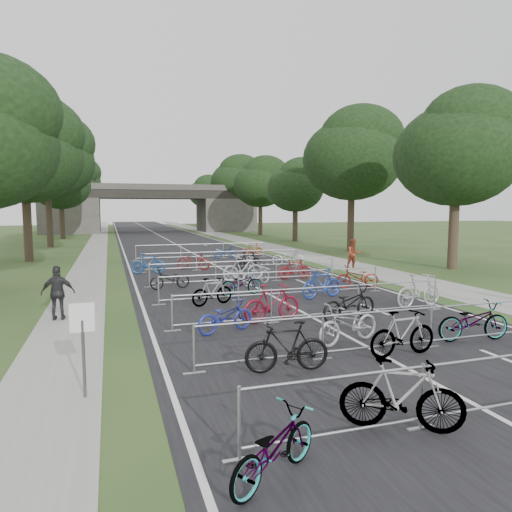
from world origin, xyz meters
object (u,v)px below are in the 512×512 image
at_px(park_sign, 83,332).
at_px(bike_0, 274,448).
at_px(pedestrian_c, 58,293).
at_px(overpass_bridge, 152,208).
at_px(pedestrian_b, 354,254).
at_px(bike_1, 402,396).

bearing_deg(park_sign, bike_0, -55.27).
xyz_separation_m(bike_0, pedestrian_c, (-3.59, 10.31, 0.42)).
relative_size(park_sign, pedestrian_c, 1.04).
height_order(overpass_bridge, pedestrian_b, overpass_bridge).
height_order(overpass_bridge, bike_0, overpass_bridge).
relative_size(park_sign, bike_0, 1.05).
distance_m(bike_0, pedestrian_b, 21.72).
bearing_deg(pedestrian_b, bike_1, -115.10).
height_order(bike_1, pedestrian_b, pedestrian_b).
bearing_deg(pedestrian_b, bike_0, -119.95).
xyz_separation_m(overpass_bridge, park_sign, (-6.80, -62.00, -2.27)).
xyz_separation_m(park_sign, bike_0, (2.50, -3.61, -0.81)).
distance_m(park_sign, pedestrian_c, 6.81).
height_order(park_sign, pedestrian_c, park_sign).
bearing_deg(park_sign, pedestrian_b, 46.01).
distance_m(park_sign, bike_1, 5.78).
relative_size(overpass_bridge, park_sign, 16.99).
bearing_deg(bike_0, overpass_bridge, -36.67).
bearing_deg(park_sign, overpass_bridge, 83.74).
distance_m(overpass_bridge, bike_1, 65.05).
bearing_deg(bike_0, pedestrian_c, -13.71).
distance_m(overpass_bridge, pedestrian_b, 47.95).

